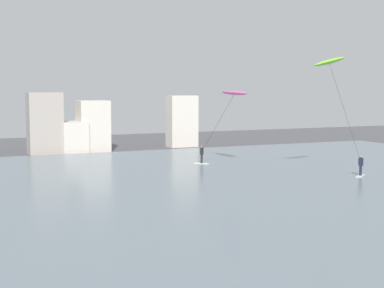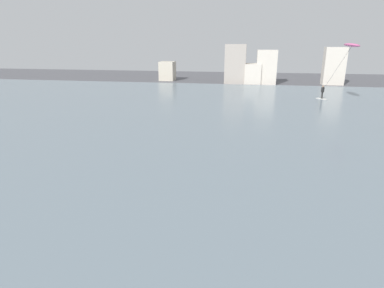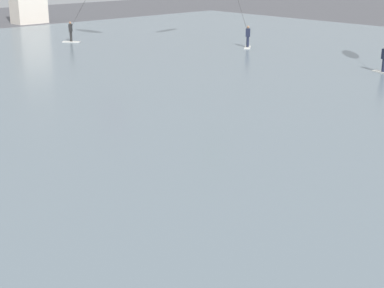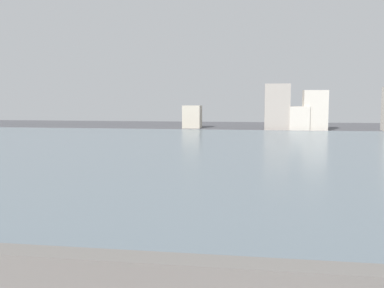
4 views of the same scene
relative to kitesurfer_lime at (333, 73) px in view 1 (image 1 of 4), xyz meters
name	(u,v)px [view 1 (image 1 of 4)]	position (x,y,z in m)	size (l,w,h in m)	color
water_bay	(91,202)	(-20.00, -3.01, -8.10)	(84.00, 52.00, 0.10)	slate
far_shore_buildings	(76,127)	(-14.49, 25.58, -5.50)	(31.56, 5.47, 6.47)	beige
kitesurfer_lime	(333,73)	(0.00, 0.00, 0.00)	(4.18, 2.79, 9.52)	silver
kitesurfer_pink	(232,97)	(-4.72, 7.89, -2.01)	(3.25, 5.23, 6.71)	silver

